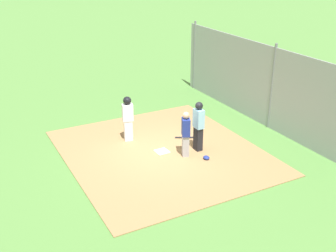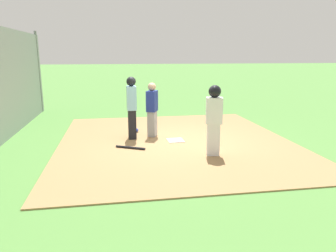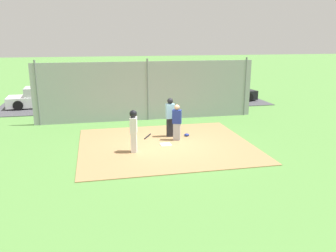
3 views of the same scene
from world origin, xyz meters
name	(u,v)px [view 3 (image 3 of 3)]	position (x,y,z in m)	size (l,w,h in m)	color
ground_plane	(166,145)	(0.00, 0.00, 0.00)	(140.00, 140.00, 0.00)	#51843D
dirt_infield	(166,145)	(0.00, 0.00, 0.01)	(7.20, 6.40, 0.03)	#9E774C
home_plate	(166,144)	(0.00, 0.00, 0.04)	(0.44, 0.44, 0.02)	white
catcher	(177,122)	(-0.62, -0.58, 0.85)	(0.45, 0.39, 1.59)	#9E9EA3
umpire	(170,116)	(-0.46, -1.18, 0.97)	(0.38, 0.26, 1.78)	black
runner	(134,128)	(1.42, 0.65, 1.01)	(0.34, 0.43, 1.70)	silver
baseball_bat	(148,136)	(0.57, -1.30, 0.06)	(0.06, 0.06, 0.81)	black
catcher_mask	(187,135)	(-1.21, -1.06, 0.09)	(0.24, 0.20, 0.12)	navy
backstop_fence	(148,91)	(0.00, -4.76, 1.60)	(12.00, 0.10, 3.35)	#93999E
parking_lot	(137,103)	(0.00, -9.67, 0.02)	(18.00, 5.20, 0.04)	#424247
parked_car_dark	(226,93)	(-6.26, -9.11, 0.61)	(4.40, 2.33, 1.28)	black
parked_car_blue	(129,95)	(0.54, -9.63, 0.61)	(4.38, 2.28, 1.28)	#28428C
parked_car_white	(43,98)	(6.17, -9.70, 0.61)	(4.29, 2.08, 1.28)	silver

